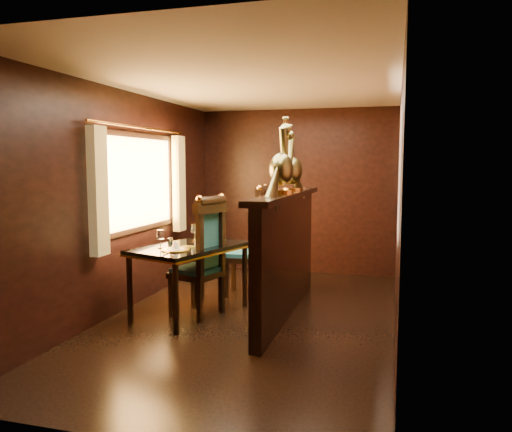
# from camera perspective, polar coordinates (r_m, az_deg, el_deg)

# --- Properties ---
(ground) EXTENTS (5.00, 5.00, 0.00)m
(ground) POSITION_cam_1_polar(r_m,az_deg,el_deg) (5.52, -0.56, -11.68)
(ground) COLOR black
(ground) RESTS_ON ground
(room_shell) EXTENTS (3.04, 5.04, 2.52)m
(room_shell) POSITION_cam_1_polar(r_m,az_deg,el_deg) (5.30, -1.42, 4.99)
(room_shell) COLOR black
(room_shell) RESTS_ON ground
(partition) EXTENTS (0.26, 2.70, 1.36)m
(partition) POSITION_cam_1_polar(r_m,az_deg,el_deg) (5.55, 3.48, -3.99)
(partition) COLOR black
(partition) RESTS_ON ground
(dining_table) EXTENTS (1.16, 1.49, 0.97)m
(dining_table) POSITION_cam_1_polar(r_m,az_deg,el_deg) (5.57, -7.57, -4.11)
(dining_table) COLOR black
(dining_table) RESTS_ON ground
(chair_left) EXTENTS (0.60, 0.62, 1.35)m
(chair_left) POSITION_cam_1_polar(r_m,az_deg,el_deg) (5.48, -5.82, -4.26)
(chair_left) COLOR black
(chair_left) RESTS_ON ground
(chair_right) EXTENTS (0.55, 0.57, 1.42)m
(chair_right) POSITION_cam_1_polar(r_m,az_deg,el_deg) (6.33, -0.03, -2.51)
(chair_right) COLOR black
(chair_right) RESTS_ON ground
(peacock_left) EXTENTS (0.26, 0.68, 0.81)m
(peacock_left) POSITION_cam_1_polar(r_m,az_deg,el_deg) (5.18, 2.92, 7.01)
(peacock_left) COLOR #174531
(peacock_left) RESTS_ON partition
(peacock_right) EXTENTS (0.24, 0.63, 0.75)m
(peacock_right) POSITION_cam_1_polar(r_m,az_deg,el_deg) (5.75, 4.20, 6.57)
(peacock_right) COLOR #174531
(peacock_right) RESTS_ON partition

